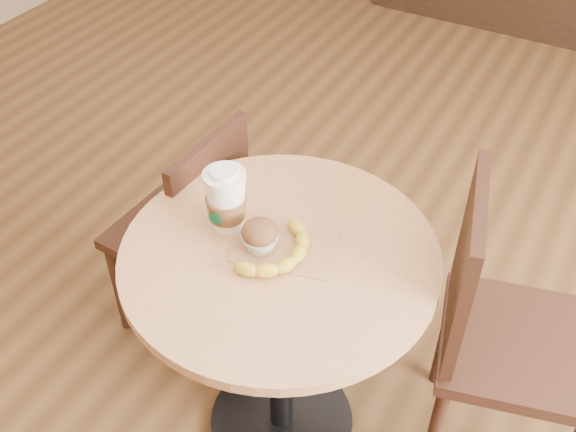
% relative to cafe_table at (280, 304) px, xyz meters
% --- Properties ---
extents(cafe_table, '(0.77, 0.77, 0.75)m').
position_rel_cafe_table_xyz_m(cafe_table, '(0.00, 0.00, 0.00)').
color(cafe_table, black).
rests_on(cafe_table, ground).
extents(chair_left, '(0.38, 0.38, 0.82)m').
position_rel_cafe_table_xyz_m(chair_left, '(-0.45, 0.21, -0.10)').
color(chair_left, '#371D13').
rests_on(chair_left, ground).
extents(chair_right, '(0.49, 0.49, 0.91)m').
position_rel_cafe_table_xyz_m(chair_right, '(0.51, 0.25, -0.05)').
color(chair_right, '#371D13').
rests_on(chair_right, ground).
extents(kraft_bag, '(0.28, 0.23, 0.00)m').
position_rel_cafe_table_xyz_m(kraft_bag, '(0.00, 0.02, 0.19)').
color(kraft_bag, '#B07E55').
rests_on(kraft_bag, cafe_table).
extents(coffee_cup, '(0.10, 0.10, 0.17)m').
position_rel_cafe_table_xyz_m(coffee_cup, '(-0.16, 0.02, 0.27)').
color(coffee_cup, white).
rests_on(coffee_cup, cafe_table).
extents(muffin, '(0.09, 0.09, 0.08)m').
position_rel_cafe_table_xyz_m(muffin, '(-0.04, -0.02, 0.23)').
color(muffin, silver).
rests_on(muffin, kraft_bag).
extents(banana, '(0.21, 0.27, 0.03)m').
position_rel_cafe_table_xyz_m(banana, '(0.01, -0.02, 0.21)').
color(banana, gold).
rests_on(banana, kraft_bag).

